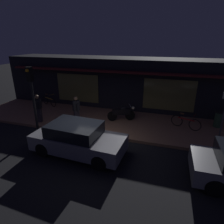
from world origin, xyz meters
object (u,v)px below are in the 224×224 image
(person_photographer, at_px, (38,108))
(traffic_light_pole, at_px, (32,90))
(bicycle_extra, at_px, (49,101))
(person_bystander, at_px, (76,110))
(parked_car_near, at_px, (78,139))
(motorcycle, at_px, (122,113))
(bicycle_parked, at_px, (186,122))
(trash_bin, at_px, (219,119))

(person_photographer, distance_m, traffic_light_pole, 2.04)
(bicycle_extra, bearing_deg, person_bystander, -34.54)
(bicycle_extra, distance_m, person_bystander, 4.37)
(parked_car_near, bearing_deg, person_photographer, 149.18)
(motorcycle, relative_size, bicycle_parked, 1.02)
(bicycle_extra, xyz_separation_m, traffic_light_pole, (2.05, -4.05, 1.97))
(bicycle_parked, height_order, parked_car_near, parked_car_near)
(motorcycle, xyz_separation_m, traffic_light_pole, (-3.89, -2.89, 1.83))
(motorcycle, bearing_deg, person_photographer, -160.22)
(person_photographer, bearing_deg, motorcycle, 19.78)
(traffic_light_pole, bearing_deg, person_photographer, 122.40)
(bicycle_parked, relative_size, person_photographer, 0.94)
(person_photographer, bearing_deg, bicycle_extra, 114.28)
(parked_car_near, bearing_deg, bicycle_parked, 39.13)
(bicycle_parked, distance_m, person_photographer, 8.51)
(person_bystander, xyz_separation_m, trash_bin, (7.81, 2.03, -0.41))
(motorcycle, xyz_separation_m, parked_car_near, (-1.02, -3.85, 0.06))
(motorcycle, distance_m, person_bystander, 2.73)
(person_photographer, relative_size, trash_bin, 1.80)
(bicycle_extra, distance_m, traffic_light_pole, 4.95)
(bicycle_extra, bearing_deg, traffic_light_pole, -63.16)
(traffic_light_pole, bearing_deg, bicycle_extra, 116.84)
(trash_bin, bearing_deg, person_photographer, -166.58)
(trash_bin, distance_m, parked_car_near, 7.93)
(person_photographer, relative_size, parked_car_near, 0.40)
(bicycle_parked, xyz_separation_m, parked_car_near, (-4.70, -3.82, 0.20))
(bicycle_parked, distance_m, traffic_light_pole, 8.32)
(bicycle_parked, relative_size, bicycle_extra, 1.01)
(bicycle_extra, relative_size, person_photographer, 0.93)
(bicycle_parked, xyz_separation_m, trash_bin, (1.77, 0.76, 0.11))
(motorcycle, distance_m, trash_bin, 5.49)
(motorcycle, bearing_deg, person_bystander, -151.34)
(person_bystander, xyz_separation_m, traffic_light_pole, (-1.52, -1.59, 1.45))
(bicycle_extra, height_order, person_bystander, person_bystander)
(person_bystander, relative_size, parked_car_near, 0.40)
(bicycle_extra, relative_size, trash_bin, 1.67)
(bicycle_extra, bearing_deg, bicycle_parked, -7.07)
(person_bystander, bearing_deg, bicycle_extra, 145.46)
(person_bystander, bearing_deg, trash_bin, 14.56)
(person_photographer, xyz_separation_m, traffic_light_pole, (0.77, -1.21, 1.45))
(bicycle_parked, bearing_deg, person_photographer, -168.80)
(motorcycle, distance_m, parked_car_near, 3.98)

